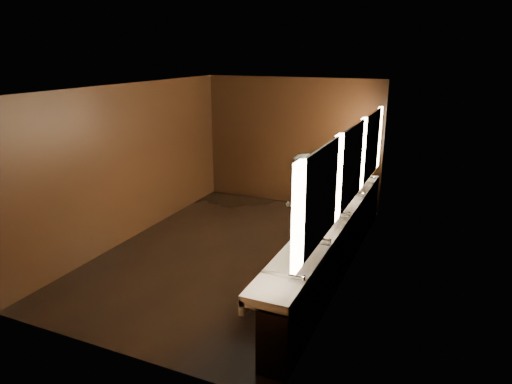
# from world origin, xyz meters

# --- Properties ---
(floor) EXTENTS (6.00, 6.00, 0.00)m
(floor) POSITION_xyz_m (0.00, 0.00, 0.00)
(floor) COLOR black
(floor) RESTS_ON ground
(ceiling) EXTENTS (4.00, 6.00, 0.02)m
(ceiling) POSITION_xyz_m (0.00, 0.00, 2.80)
(ceiling) COLOR #2D2D2B
(ceiling) RESTS_ON wall_back
(wall_back) EXTENTS (4.00, 0.02, 2.80)m
(wall_back) POSITION_xyz_m (0.00, 3.00, 1.40)
(wall_back) COLOR black
(wall_back) RESTS_ON floor
(wall_front) EXTENTS (4.00, 0.02, 2.80)m
(wall_front) POSITION_xyz_m (0.00, -3.00, 1.40)
(wall_front) COLOR black
(wall_front) RESTS_ON floor
(wall_left) EXTENTS (0.02, 6.00, 2.80)m
(wall_left) POSITION_xyz_m (-2.00, 0.00, 1.40)
(wall_left) COLOR black
(wall_left) RESTS_ON floor
(wall_right) EXTENTS (0.02, 6.00, 2.80)m
(wall_right) POSITION_xyz_m (2.00, 0.00, 1.40)
(wall_right) COLOR black
(wall_right) RESTS_ON floor
(sink_counter) EXTENTS (0.55, 5.40, 1.01)m
(sink_counter) POSITION_xyz_m (1.79, 0.00, 0.50)
(sink_counter) COLOR black
(sink_counter) RESTS_ON floor
(mirror_band) EXTENTS (0.06, 5.03, 1.15)m
(mirror_band) POSITION_xyz_m (1.98, -0.00, 1.75)
(mirror_band) COLOR #FEE0B2
(mirror_band) RESTS_ON wall_right
(person) EXTENTS (0.67, 0.79, 1.83)m
(person) POSITION_xyz_m (1.19, 0.05, 0.92)
(person) COLOR #95C4DE
(person) RESTS_ON floor
(trash_bin) EXTENTS (0.47, 0.47, 0.56)m
(trash_bin) POSITION_xyz_m (1.58, -1.84, 0.28)
(trash_bin) COLOR black
(trash_bin) RESTS_ON floor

